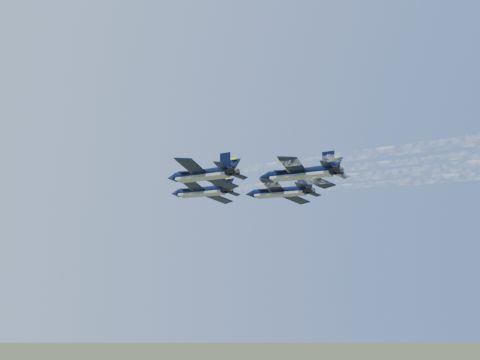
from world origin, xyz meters
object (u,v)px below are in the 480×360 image
jet_left (201,175)px  jet_right (279,192)px  jet_slot (299,173)px  jet_lead (200,191)px

jet_left → jet_right: same height
jet_left → jet_slot: same height
jet_lead → jet_right: (15.08, -8.12, 0.00)m
jet_lead → jet_left: (-7.22, -14.87, 0.00)m
jet_right → jet_slot: 18.29m
jet_slot → jet_lead: bearing=91.1°
jet_left → jet_right: 23.30m
jet_lead → jet_slot: size_ratio=1.00×
jet_left → jet_lead: bearing=47.4°
jet_lead → jet_slot: bearing=-88.9°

